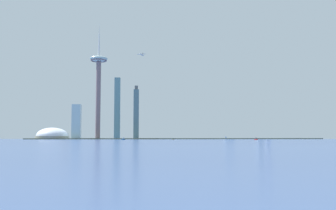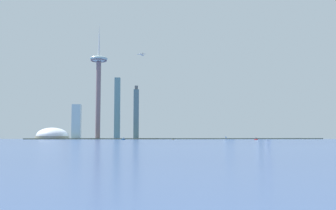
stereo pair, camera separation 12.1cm
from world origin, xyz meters
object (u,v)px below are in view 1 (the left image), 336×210
skyscraper_0 (76,122)px  skyscraper_1 (259,113)px  airplane (141,54)px  boat_0 (173,139)px  stadium_dome (52,136)px  skyscraper_5 (65,126)px  skyscraper_6 (117,108)px  skyscraper_4 (136,113)px  boat_2 (256,139)px  skyscraper_3 (229,126)px  observation_tower (99,76)px  boat_1 (123,139)px  skyscraper_2 (267,113)px

skyscraper_0 → skyscraper_1: skyscraper_1 is taller
airplane → boat_0: bearing=52.3°
skyscraper_0 → stadium_dome: bearing=167.1°
skyscraper_5 → skyscraper_6: bearing=-16.2°
stadium_dome → skyscraper_4: 222.27m
skyscraper_6 → boat_2: (312.23, -219.35, -81.39)m
boat_0 → airplane: size_ratio=0.36×
airplane → skyscraper_4: bearing=-147.2°
skyscraper_5 → airplane: bearing=-30.8°
skyscraper_3 → airplane: bearing=-165.0°
boat_0 → skyscraper_3: bearing=-23.4°
observation_tower → skyscraper_3: bearing=2.3°
boat_0 → skyscraper_4: bearing=47.4°
skyscraper_4 → skyscraper_5: skyscraper_4 is taller
observation_tower → boat_1: size_ratio=37.09×
skyscraper_0 → boat_2: 447.09m
skyscraper_4 → airplane: (12.15, -53.99, 147.29)m
skyscraper_2 → boat_0: (-305.90, -245.68, -72.80)m
skyscraper_4 → boat_2: skyscraper_4 is taller
boat_0 → boat_1: size_ratio=1.07×
skyscraper_3 → skyscraper_1: bearing=5.4°
skyscraper_5 → boat_1: bearing=-53.1°
skyscraper_3 → skyscraper_6: (-304.92, 17.48, 47.01)m
skyscraper_1 → skyscraper_2: (45.42, 61.76, 2.47)m
skyscraper_4 → boat_0: (81.84, -164.62, -66.25)m
airplane → observation_tower: bearing=-94.2°
skyscraper_3 → skyscraper_6: size_ratio=0.43×
skyscraper_0 → skyscraper_5: 106.22m
skyscraper_3 → airplane: 307.72m
skyscraper_1 → airplane: size_ratio=5.74×
skyscraper_1 → boat_1: size_ratio=17.18×
skyscraper_5 → skyscraper_6: size_ratio=0.44×
observation_tower → skyscraper_0: size_ratio=3.51×
skyscraper_1 → skyscraper_2: skyscraper_2 is taller
skyscraper_1 → boat_1: bearing=-154.9°
stadium_dome → skyscraper_0: 73.76m
skyscraper_6 → boat_0: bearing=-55.5°
airplane → boat_2: bearing=81.3°
observation_tower → skyscraper_4: observation_tower is taller
boat_2 → skyscraper_3: bearing=147.6°
skyscraper_0 → skyscraper_3: bearing=5.0°
skyscraper_2 → skyscraper_0: bearing=-169.0°
skyscraper_1 → stadium_dome: bearing=-177.0°
boat_1 → skyscraper_2: bearing=-15.6°
skyscraper_3 → skyscraper_5: (-451.70, 60.15, 0.62)m
skyscraper_4 → stadium_dome: bearing=-177.3°
skyscraper_4 → skyscraper_3: bearing=2.5°
skyscraper_6 → airplane: airplane is taller
skyscraper_6 → boat_2: 390.16m
skyscraper_6 → boat_1: (22.70, -182.73, -81.35)m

